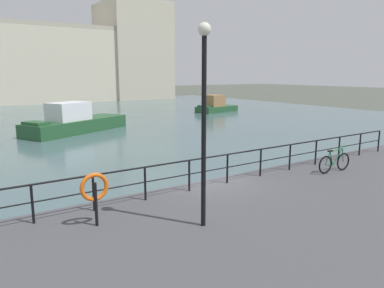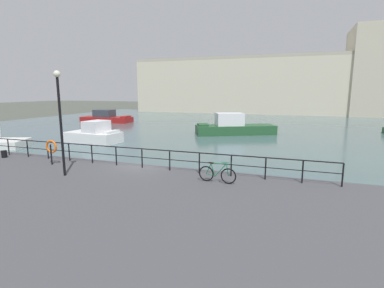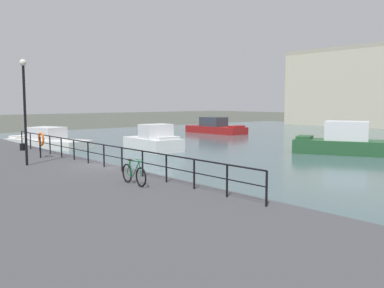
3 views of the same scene
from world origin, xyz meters
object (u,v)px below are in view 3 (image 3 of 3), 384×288
(moored_blue_motorboat, at_px, (47,140))
(quay_lamp_post, at_px, (24,99))
(moored_cabin_cruiser, at_px, (154,141))
(moored_white_yacht, at_px, (353,143))
(life_ring_stand, at_px, (41,140))
(moored_small_launch, at_px, (215,127))
(parked_bicycle, at_px, (134,174))
(mooring_bollard, at_px, (22,147))

(moored_blue_motorboat, bearing_deg, quay_lamp_post, 134.91)
(moored_cabin_cruiser, bearing_deg, moored_white_yacht, 43.87)
(quay_lamp_post, bearing_deg, moored_cabin_cruiser, 122.56)
(moored_white_yacht, bearing_deg, moored_blue_motorboat, 11.70)
(life_ring_stand, bearing_deg, moored_small_launch, 120.47)
(moored_small_launch, relative_size, life_ring_stand, 6.23)
(moored_small_launch, xyz_separation_m, quay_lamp_post, (19.53, -30.86, 3.50))
(moored_cabin_cruiser, xyz_separation_m, life_ring_stand, (6.28, -11.85, 1.22))
(moored_cabin_cruiser, relative_size, moored_blue_motorboat, 0.64)
(moored_blue_motorboat, height_order, parked_bicycle, parked_bicycle)
(parked_bicycle, bearing_deg, moored_cabin_cruiser, 146.50)
(moored_blue_motorboat, bearing_deg, mooring_bollard, 130.75)
(parked_bicycle, height_order, life_ring_stand, life_ring_stand)
(moored_cabin_cruiser, height_order, life_ring_stand, life_ring_stand)
(moored_blue_motorboat, xyz_separation_m, life_ring_stand, (14.72, -5.98, 1.40))
(moored_blue_motorboat, distance_m, mooring_bollard, 11.94)
(moored_cabin_cruiser, distance_m, parked_bicycle, 20.00)
(mooring_bollard, bearing_deg, moored_cabin_cruiser, 100.24)
(moored_small_launch, relative_size, quay_lamp_post, 1.73)
(life_ring_stand, relative_size, quay_lamp_post, 0.28)
(moored_blue_motorboat, xyz_separation_m, moored_white_yacht, (20.63, 16.28, 0.26))
(moored_blue_motorboat, relative_size, moored_small_launch, 1.00)
(life_ring_stand, bearing_deg, mooring_bollard, 174.98)
(life_ring_stand, bearing_deg, quay_lamp_post, -34.37)
(moored_white_yacht, height_order, quay_lamp_post, quay_lamp_post)
(mooring_bollard, bearing_deg, moored_blue_motorboat, 151.90)
(moored_small_launch, height_order, mooring_bollard, moored_small_launch)
(moored_white_yacht, bearing_deg, parked_bicycle, 72.93)
(mooring_bollard, height_order, life_ring_stand, life_ring_stand)
(moored_white_yacht, height_order, moored_small_launch, moored_white_yacht)
(moored_small_launch, distance_m, parked_bicycle, 39.92)
(moored_blue_motorboat, height_order, moored_small_launch, moored_small_launch)
(parked_bicycle, height_order, quay_lamp_post, quay_lamp_post)
(moored_blue_motorboat, distance_m, moored_small_launch, 23.44)
(moored_cabin_cruiser, xyz_separation_m, parked_bicycle, (15.95, -12.04, 0.63))
(moored_cabin_cruiser, xyz_separation_m, mooring_bollard, (2.07, -11.48, 0.46))
(mooring_bollard, relative_size, life_ring_stand, 0.31)
(parked_bicycle, xyz_separation_m, quay_lamp_post, (-7.38, -1.37, 2.80))
(moored_white_yacht, xyz_separation_m, moored_small_launch, (-23.14, 7.02, -0.15))
(parked_bicycle, distance_m, quay_lamp_post, 8.01)
(moored_cabin_cruiser, height_order, moored_white_yacht, moored_white_yacht)
(parked_bicycle, bearing_deg, mooring_bollard, -178.77)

